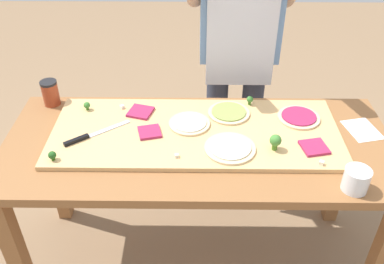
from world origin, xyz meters
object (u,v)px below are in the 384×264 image
(broccoli_floret_center_right, at_px, (87,105))
(pizza_whole_beet_magenta, at_px, (299,117))
(cook_center, at_px, (239,39))
(broccoli_floret_back_mid, at_px, (275,141))
(cheese_crumble_b, at_px, (322,163))
(broccoli_floret_center_left, at_px, (52,155))
(pizza_slice_center, at_px, (314,147))
(recipe_note, at_px, (362,130))
(pizza_whole_cheese_artichoke, at_px, (230,148))
(pizza_slice_far_left, at_px, (150,132))
(cheese_crumble_c, at_px, (177,156))
(sauce_jar, at_px, (50,93))
(broccoli_floret_front_mid, at_px, (250,100))
(pizza_whole_pesto_green, at_px, (229,113))
(pizza_whole_white_garlic, at_px, (189,123))
(chefs_knife, at_px, (88,136))
(flour_cup, at_px, (356,181))
(pizza_slice_near_left, at_px, (140,112))
(prep_table, at_px, (198,161))
(cheese_crumble_a, at_px, (122,107))

(broccoli_floret_center_right, bearing_deg, pizza_whole_beet_magenta, -3.49)
(cook_center, bearing_deg, broccoli_floret_back_mid, -80.92)
(cheese_crumble_b, bearing_deg, broccoli_floret_center_left, 179.13)
(broccoli_floret_back_mid, bearing_deg, pizza_slice_center, 2.65)
(pizza_slice_center, bearing_deg, cheese_crumble_b, -86.61)
(pizza_whole_beet_magenta, relative_size, recipe_note, 1.14)
(pizza_whole_cheese_artichoke, relative_size, pizza_slice_far_left, 2.26)
(broccoli_floret_back_mid, distance_m, cheese_crumble_b, 0.20)
(cheese_crumble_c, xyz_separation_m, recipe_note, (0.82, 0.22, -0.03))
(sauce_jar, bearing_deg, cook_center, 17.68)
(broccoli_floret_center_left, relative_size, cheese_crumble_b, 2.36)
(pizza_whole_beet_magenta, xyz_separation_m, pizza_slice_center, (0.02, -0.22, -0.00))
(pizza_whole_cheese_artichoke, height_order, pizza_slice_far_left, pizza_whole_cheese_artichoke)
(broccoli_floret_center_right, relative_size, cook_center, 0.02)
(pizza_slice_center, bearing_deg, broccoli_floret_front_mid, 125.10)
(pizza_whole_beet_magenta, relative_size, pizza_slice_center, 1.87)
(pizza_whole_pesto_green, height_order, broccoli_floret_back_mid, broccoli_floret_back_mid)
(pizza_whole_white_garlic, relative_size, cook_center, 0.11)
(sauce_jar, height_order, cook_center, cook_center)
(pizza_whole_cheese_artichoke, xyz_separation_m, broccoli_floret_center_left, (-0.71, -0.08, 0.02))
(pizza_whole_cheese_artichoke, relative_size, pizza_whole_pesto_green, 1.10)
(pizza_whole_white_garlic, bearing_deg, chefs_knife, -167.23)
(pizza_slice_center, bearing_deg, sauce_jar, 163.17)
(pizza_whole_cheese_artichoke, height_order, broccoli_floret_front_mid, broccoli_floret_front_mid)
(broccoli_floret_back_mid, bearing_deg, flour_cup, -37.74)
(pizza_whole_cheese_artichoke, distance_m, sauce_jar, 0.92)
(pizza_whole_beet_magenta, xyz_separation_m, pizza_slice_near_left, (-0.72, 0.04, -0.00))
(pizza_slice_near_left, height_order, flour_cup, flour_cup)
(pizza_slice_far_left, bearing_deg, broccoli_floret_front_mid, 27.28)
(broccoli_floret_back_mid, bearing_deg, prep_table, 166.50)
(pizza_slice_center, xyz_separation_m, broccoli_floret_center_left, (-1.06, -0.09, 0.02))
(chefs_knife, xyz_separation_m, broccoli_floret_center_right, (-0.05, 0.21, 0.02))
(broccoli_floret_back_mid, bearing_deg, chefs_knife, 174.57)
(cheese_crumble_a, distance_m, sauce_jar, 0.36)
(pizza_slice_near_left, height_order, cheese_crumble_b, cheese_crumble_b)
(broccoli_floret_front_mid, xyz_separation_m, recipe_note, (0.49, -0.17, -0.05))
(chefs_knife, distance_m, cook_center, 0.91)
(pizza_whole_pesto_green, bearing_deg, prep_table, -127.27)
(flour_cup, relative_size, recipe_note, 0.58)
(chefs_knife, bearing_deg, pizza_slice_center, -4.03)
(pizza_whole_cheese_artichoke, height_order, pizza_whole_pesto_green, same)
(prep_table, bearing_deg, pizza_whole_white_garlic, 112.47)
(pizza_whole_white_garlic, xyz_separation_m, sauce_jar, (-0.67, 0.19, 0.03))
(pizza_slice_center, bearing_deg, cook_center, 112.56)
(pizza_whole_pesto_green, bearing_deg, pizza_whole_beet_magenta, -6.00)
(broccoli_floret_front_mid, relative_size, flour_cup, 0.46)
(broccoli_floret_center_left, xyz_separation_m, cheese_crumble_c, (0.49, 0.02, -0.02))
(broccoli_floret_front_mid, bearing_deg, recipe_note, -19.58)
(pizza_slice_near_left, xyz_separation_m, cheese_crumble_c, (0.18, -0.32, 0.00))
(pizza_slice_far_left, height_order, broccoli_floret_back_mid, broccoli_floret_back_mid)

